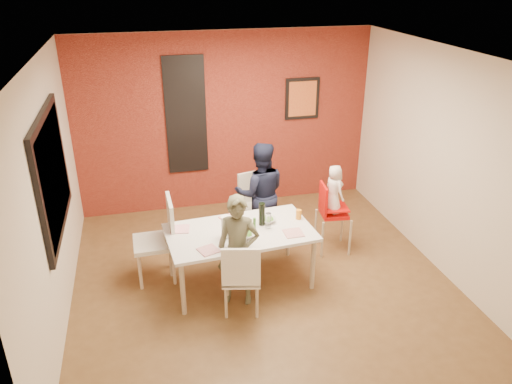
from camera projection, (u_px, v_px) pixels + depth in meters
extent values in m
plane|color=brown|center=(262.00, 279.00, 6.16)|extent=(4.50, 4.50, 0.00)
cube|color=silver|center=(263.00, 56.00, 5.03)|extent=(4.50, 4.50, 0.02)
cube|color=beige|center=(226.00, 122.00, 7.58)|extent=(4.50, 0.02, 2.70)
cube|color=beige|center=(339.00, 297.00, 3.61)|extent=(4.50, 0.02, 2.70)
cube|color=beige|center=(50.00, 199.00, 5.11)|extent=(0.02, 4.50, 2.70)
cube|color=beige|center=(441.00, 161.00, 6.08)|extent=(0.02, 4.50, 2.70)
cube|color=maroon|center=(226.00, 122.00, 7.56)|extent=(4.50, 0.02, 2.70)
cube|color=black|center=(52.00, 174.00, 5.21)|extent=(0.05, 1.70, 1.30)
cube|color=black|center=(54.00, 173.00, 5.22)|extent=(0.02, 1.55, 1.15)
cube|color=silver|center=(186.00, 116.00, 7.36)|extent=(0.55, 0.03, 1.70)
cube|color=black|center=(186.00, 116.00, 7.35)|extent=(0.60, 0.03, 1.76)
cube|color=black|center=(302.00, 99.00, 7.68)|extent=(0.54, 0.03, 0.64)
cube|color=orange|center=(303.00, 99.00, 7.67)|extent=(0.44, 0.01, 0.54)
cube|color=white|center=(240.00, 232.00, 5.83)|extent=(1.76, 1.07, 0.04)
cylinder|color=tan|center=(183.00, 289.00, 5.42)|extent=(0.06, 0.06, 0.67)
cylinder|color=tan|center=(171.00, 252.00, 6.10)|extent=(0.06, 0.06, 0.67)
cylinder|color=tan|center=(313.00, 264.00, 5.85)|extent=(0.06, 0.06, 0.67)
cylinder|color=tan|center=(288.00, 233.00, 6.54)|extent=(0.06, 0.06, 0.67)
cube|color=white|center=(241.00, 277.00, 5.47)|extent=(0.49, 0.49, 0.05)
cube|color=white|center=(241.00, 268.00, 5.20)|extent=(0.41, 0.13, 0.47)
cylinder|color=tan|center=(257.00, 284.00, 5.72)|extent=(0.03, 0.03, 0.40)
cylinder|color=tan|center=(257.00, 302.00, 5.41)|extent=(0.03, 0.03, 0.40)
cylinder|color=tan|center=(227.00, 284.00, 5.71)|extent=(0.03, 0.03, 0.40)
cylinder|color=tan|center=(226.00, 303.00, 5.41)|extent=(0.03, 0.03, 0.40)
cube|color=silver|center=(258.00, 208.00, 6.98)|extent=(0.50, 0.50, 0.05)
cube|color=silver|center=(252.00, 187.00, 7.04)|extent=(0.42, 0.13, 0.48)
cylinder|color=#BFA88E|center=(252.00, 230.00, 6.87)|extent=(0.03, 0.03, 0.41)
cylinder|color=#BFA88E|center=(241.00, 219.00, 7.15)|extent=(0.03, 0.03, 0.41)
cylinder|color=#BFA88E|center=(274.00, 225.00, 7.01)|extent=(0.03, 0.03, 0.41)
cylinder|color=#BFA88E|center=(263.00, 214.00, 7.29)|extent=(0.03, 0.03, 0.41)
cube|color=white|center=(154.00, 243.00, 5.99)|extent=(0.49, 0.49, 0.06)
cube|color=white|center=(171.00, 220.00, 5.93)|extent=(0.05, 0.49, 0.55)
cylinder|color=beige|center=(139.00, 255.00, 6.23)|extent=(0.04, 0.04, 0.48)
cylinder|color=beige|center=(170.00, 250.00, 6.32)|extent=(0.04, 0.04, 0.48)
cylinder|color=beige|center=(140.00, 272.00, 5.88)|extent=(0.04, 0.04, 0.48)
cylinder|color=beige|center=(174.00, 267.00, 5.97)|extent=(0.04, 0.04, 0.48)
cube|color=red|center=(334.00, 213.00, 6.59)|extent=(0.37, 0.37, 0.05)
cube|color=red|center=(323.00, 199.00, 6.48)|extent=(0.07, 0.34, 0.39)
cube|color=red|center=(334.00, 207.00, 6.55)|extent=(0.37, 0.37, 0.02)
cylinder|color=tan|center=(350.00, 238.00, 6.56)|extent=(0.03, 0.03, 0.52)
cylinder|color=tan|center=(322.00, 240.00, 6.52)|extent=(0.03, 0.03, 0.52)
cylinder|color=tan|center=(342.00, 225.00, 6.90)|extent=(0.03, 0.03, 0.52)
cylinder|color=tan|center=(316.00, 226.00, 6.85)|extent=(0.03, 0.03, 0.52)
imported|color=brown|center=(238.00, 251.00, 5.51)|extent=(0.56, 0.46, 1.31)
imported|color=black|center=(260.00, 194.00, 6.72)|extent=(0.78, 0.64, 1.45)
imported|color=white|center=(334.00, 189.00, 6.44)|extent=(0.28, 0.36, 0.65)
cube|color=silver|center=(209.00, 250.00, 5.42)|extent=(0.26, 0.26, 0.01)
cube|color=white|center=(231.00, 218.00, 6.10)|extent=(0.29, 0.29, 0.01)
cube|color=white|center=(294.00, 233.00, 5.77)|extent=(0.21, 0.21, 0.01)
cube|color=white|center=(180.00, 229.00, 5.85)|extent=(0.24, 0.24, 0.01)
imported|color=white|center=(245.00, 235.00, 5.69)|extent=(0.27, 0.27, 0.06)
imported|color=silver|center=(267.00, 220.00, 6.02)|extent=(0.22, 0.22, 0.05)
cylinder|color=black|center=(262.00, 214.00, 5.90)|extent=(0.07, 0.07, 0.28)
cylinder|color=silver|center=(244.00, 234.00, 5.52)|extent=(0.08, 0.08, 0.22)
cylinder|color=white|center=(268.00, 221.00, 5.85)|extent=(0.07, 0.07, 0.19)
cylinder|color=white|center=(226.00, 227.00, 5.64)|extent=(0.12, 0.12, 0.26)
cylinder|color=red|center=(250.00, 227.00, 5.76)|extent=(0.04, 0.04, 0.15)
cylinder|color=#3A7D29|center=(254.00, 223.00, 5.85)|extent=(0.03, 0.03, 0.13)
cylinder|color=brown|center=(249.00, 224.00, 5.81)|extent=(0.04, 0.04, 0.15)
cylinder|color=orange|center=(299.00, 214.00, 6.07)|extent=(0.07, 0.07, 0.12)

